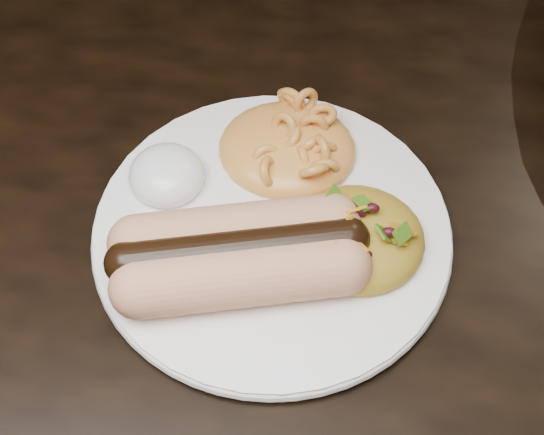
# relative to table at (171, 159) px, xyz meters

# --- Properties ---
(table) EXTENTS (1.60, 0.90, 0.75)m
(table) POSITION_rel_table_xyz_m (0.00, 0.00, 0.00)
(table) COLOR black
(table) RESTS_ON floor
(plate) EXTENTS (0.23, 0.23, 0.01)m
(plate) POSITION_rel_table_xyz_m (0.10, -0.13, 0.10)
(plate) COLOR white
(plate) RESTS_ON table
(hotdog) EXTENTS (0.13, 0.10, 0.04)m
(hotdog) POSITION_rel_table_xyz_m (0.09, -0.16, 0.12)
(hotdog) COLOR tan
(hotdog) RESTS_ON plate
(mac_and_cheese) EXTENTS (0.11, 0.11, 0.03)m
(mac_and_cheese) POSITION_rel_table_xyz_m (0.10, -0.07, 0.12)
(mac_and_cheese) COLOR #EBAE48
(mac_and_cheese) RESTS_ON plate
(sour_cream) EXTENTS (0.05, 0.05, 0.03)m
(sour_cream) POSITION_rel_table_xyz_m (0.03, -0.10, 0.12)
(sour_cream) COLOR white
(sour_cream) RESTS_ON plate
(taco_salad) EXTENTS (0.08, 0.08, 0.04)m
(taco_salad) POSITION_rel_table_xyz_m (0.15, -0.13, 0.12)
(taco_salad) COLOR #D2650D
(taco_salad) RESTS_ON plate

